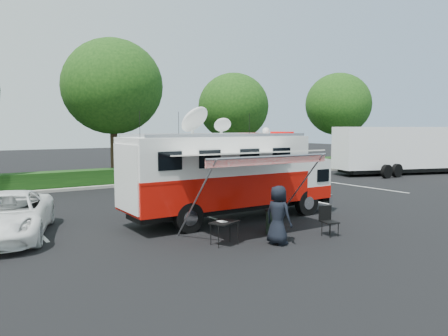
% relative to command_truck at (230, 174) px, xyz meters
% --- Properties ---
extents(ground_plane, '(120.00, 120.00, 0.00)m').
position_rel_command_truck_xyz_m(ground_plane, '(0.07, 0.00, -1.71)').
color(ground_plane, black).
rests_on(ground_plane, ground).
extents(back_border, '(60.00, 6.14, 8.87)m').
position_rel_command_truck_xyz_m(back_border, '(1.22, 12.90, 3.29)').
color(back_border, '#9E998E').
rests_on(back_border, ground_plane).
extents(stall_lines, '(24.12, 5.50, 0.01)m').
position_rel_command_truck_xyz_m(stall_lines, '(-0.43, 3.00, -1.71)').
color(stall_lines, silver).
rests_on(stall_lines, ground_plane).
extents(command_truck, '(8.33, 2.29, 4.00)m').
position_rel_command_truck_xyz_m(command_truck, '(0.00, 0.00, 0.00)').
color(command_truck, black).
rests_on(command_truck, ground_plane).
extents(awning, '(4.55, 2.37, 2.75)m').
position_rel_command_truck_xyz_m(awning, '(-0.75, -2.38, 0.86)').
color(awning, white).
rests_on(awning, ground_plane).
extents(white_suv, '(3.80, 5.61, 1.43)m').
position_rel_command_truck_xyz_m(white_suv, '(-7.38, 1.46, -1.71)').
color(white_suv, white).
rests_on(white_suv, ground_plane).
extents(person, '(0.74, 0.96, 1.75)m').
position_rel_command_truck_xyz_m(person, '(-0.77, -3.70, -1.71)').
color(person, black).
rests_on(person, ground_plane).
extents(folding_table, '(0.99, 0.86, 0.70)m').
position_rel_command_truck_xyz_m(folding_table, '(-2.13, -2.89, -1.06)').
color(folding_table, black).
rests_on(folding_table, ground_plane).
extents(folding_chair, '(0.54, 0.57, 0.95)m').
position_rel_command_truck_xyz_m(folding_chair, '(1.26, -3.75, -1.15)').
color(folding_chair, black).
rests_on(folding_chair, ground_plane).
extents(trash_bin, '(0.53, 0.53, 0.80)m').
position_rel_command_truck_xyz_m(trash_bin, '(-0.04, -2.60, -1.31)').
color(trash_bin, black).
rests_on(trash_bin, ground_plane).
extents(semi_trailer, '(11.52, 5.59, 3.49)m').
position_rel_command_truck_xyz_m(semi_trailer, '(20.11, 6.22, 0.13)').
color(semi_trailer, white).
rests_on(semi_trailer, ground_plane).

